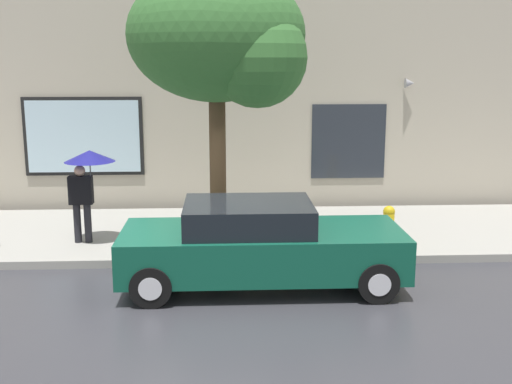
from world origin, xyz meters
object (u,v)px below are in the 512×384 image
Objects in this scene: pedestrian_with_umbrella at (87,170)px; street_tree at (224,41)px; parked_car at (260,245)px; fire_hydrant at (388,224)px.

street_tree reaches higher than pedestrian_with_umbrella.
parked_car is at bearing -34.69° from pedestrian_with_umbrella.
fire_hydrant is at bearing -2.07° from pedestrian_with_umbrella.
street_tree is (-3.18, -0.31, 3.48)m from fire_hydrant.
pedestrian_with_umbrella is 0.35× the size of street_tree.
street_tree is (2.65, -0.52, 2.39)m from pedestrian_with_umbrella.
fire_hydrant is 0.39× the size of pedestrian_with_umbrella.
parked_car is 2.51× the size of pedestrian_with_umbrella.
pedestrian_with_umbrella is (-5.83, 0.21, 1.09)m from fire_hydrant.
fire_hydrant is 5.94m from pedestrian_with_umbrella.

